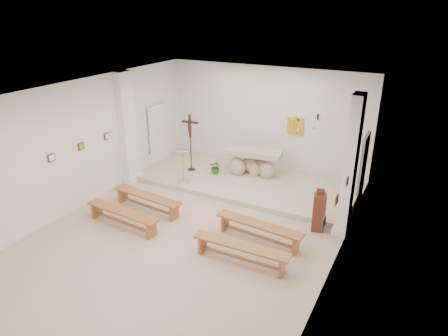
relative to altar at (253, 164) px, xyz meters
The scene contains 27 objects.
ground 4.02m from the altar, 90.41° to the right, with size 7.00×10.00×0.00m, color #C4A98E.
wall_left 5.47m from the altar, 131.40° to the right, with size 0.02×10.00×3.50m, color silver.
wall_right 5.43m from the altar, 49.06° to the right, with size 0.02×10.00×3.50m, color silver.
wall_back 1.60m from the altar, 91.65° to the left, with size 7.00×0.02×3.50m, color silver.
ceiling 4.99m from the altar, 90.41° to the right, with size 7.00×10.00×0.02m, color silver.
sanctuary_platform 0.65m from the altar, 93.35° to the right, with size 6.98×3.00×0.15m, color tan.
pilaster_left 4.13m from the altar, 149.64° to the right, with size 0.26×0.55×3.50m, color white.
pilaster_right 4.09m from the altar, 30.79° to the right, with size 0.26×0.55×3.50m, color white.
gold_wall_relief 1.82m from the altar, 43.50° to the left, with size 0.55×0.04×0.55m, color gold.
sanctuary_lamp 2.28m from the altar, 22.60° to the left, with size 0.11×0.36×0.44m.
station_frame_left_front 6.06m from the altar, 126.14° to the right, with size 0.03×0.20×0.20m, color #412D1D.
station_frame_left_mid 5.30m from the altar, 132.71° to the right, with size 0.03×0.20×0.20m, color #412D1D.
station_frame_left_rear 4.64m from the altar, 141.42° to the right, with size 0.03×0.20×0.20m, color #412D1D.
station_frame_right_front 6.02m from the altar, 54.31° to the right, with size 0.03×0.20×0.20m, color #412D1D.
station_frame_right_mid 5.26m from the altar, 47.77° to the right, with size 0.03×0.20×0.20m, color #412D1D.
station_frame_right_rear 4.60m from the altar, 39.04° to the right, with size 0.03×0.20×0.20m, color #412D1D.
radiator_left 3.70m from the altar, 159.53° to the right, with size 0.10×0.85×0.52m, color silver.
radiator_right 3.65m from the altar, 20.78° to the right, with size 0.10×0.85×0.52m, color silver.
altar is the anchor object (origin of this frame).
lectern 2.30m from the altar, 137.57° to the right, with size 0.45×0.41×1.07m.
crucifix_stand 2.21m from the altar, 161.69° to the right, with size 0.58×0.25×1.91m.
potted_plant 1.22m from the altar, 152.92° to the right, with size 0.42×0.37×0.47m, color #2B5F26.
donation_pedestal 3.55m from the altar, 38.81° to the right, with size 0.38×0.38×1.15m.
bench_left_front 3.79m from the altar, 116.68° to the right, with size 2.25×0.57×0.47m.
bench_right_front 3.76m from the altar, 64.11° to the right, with size 2.25×0.55×0.47m.
bench_left_second 4.71m from the altar, 111.15° to the right, with size 2.25×0.52×0.47m.
bench_right_second 4.69m from the altar, 69.50° to the right, with size 2.23×0.40×0.47m.
Camera 1 is at (4.77, -7.11, 5.33)m, focal length 32.00 mm.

